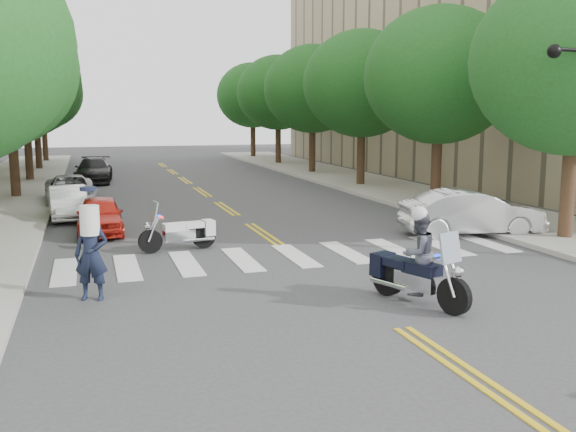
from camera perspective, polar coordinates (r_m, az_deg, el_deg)
name	(u,v)px	position (r m, az deg, el deg)	size (l,w,h in m)	color
ground	(402,328)	(12.42, 10.11, -9.82)	(140.00, 140.00, 0.00)	#38383A
sidewalk_left	(0,198)	(32.88, -24.20, 1.47)	(5.00, 60.00, 0.15)	#9E9991
sidewalk_right	(372,185)	(35.91, 7.47, 2.79)	(5.00, 60.00, 0.15)	#9E9991
tree_l_2	(8,79)	(32.60, -23.60, 11.12)	(6.40, 6.40, 8.45)	#382316
tree_l_3	(24,86)	(40.56, -22.40, 10.66)	(6.40, 6.40, 8.45)	#382316
tree_l_4	(35,90)	(48.53, -21.60, 10.35)	(6.40, 6.40, 8.45)	#382316
tree_l_5	(42,94)	(56.51, -21.02, 10.12)	(6.40, 6.40, 8.45)	#382316
tree_r_1	(439,76)	(28.32, 13.32, 12.04)	(6.40, 6.40, 8.45)	#382316
tree_r_2	(362,84)	(35.44, 6.61, 11.59)	(6.40, 6.40, 8.45)	#382316
tree_r_3	(313,89)	(42.88, 2.20, 11.21)	(6.40, 6.40, 8.45)	#382316
tree_r_4	(278,93)	(50.49, -0.89, 10.91)	(6.40, 6.40, 8.45)	#382316
tree_r_5	(253,95)	(58.20, -3.16, 10.66)	(6.40, 6.40, 8.45)	#382316
motorcycle_police	(416,260)	(13.81, 11.30, -3.90)	(1.23, 2.48, 2.10)	black
motorcycle_parked	(184,233)	(19.15, -9.21, -1.46)	(2.31, 0.81, 1.50)	black
officer_standing	(91,255)	(14.43, -17.08, -3.32)	(0.72, 0.48, 1.99)	black
convertible	(471,213)	(21.97, 15.99, 0.29)	(1.61, 4.61, 1.52)	silver
parked_car_a	(100,215)	(22.36, -16.37, 0.07)	(1.47, 3.66, 1.25)	red
parked_car_b	(68,202)	(25.92, -18.96, 1.14)	(1.31, 3.77, 1.24)	white
parked_car_c	(71,190)	(30.10, -18.77, 2.23)	(2.11, 4.58, 1.27)	#AFB2B7
parked_car_d	(94,170)	(39.04, -16.88, 3.91)	(1.99, 4.89, 1.42)	black
parked_car_e	(93,167)	(42.21, -16.92, 4.16)	(1.48, 3.67, 1.25)	gray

